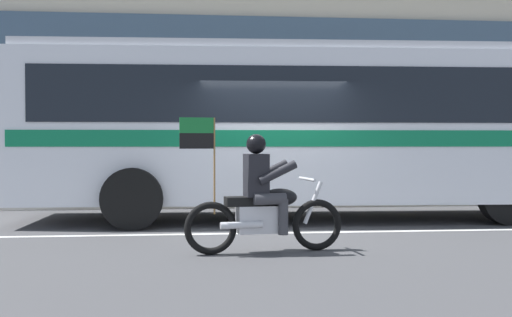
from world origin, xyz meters
The scene contains 6 objects.
ground_plane centered at (0.00, 0.00, 0.00)m, with size 60.00×60.00×0.00m, color #3D3D3F.
sidewalk_curb centered at (0.00, 5.10, 0.07)m, with size 28.00×3.80×0.15m, color #B7B2A8.
lane_center_stripe centered at (0.00, -0.60, 0.00)m, with size 26.60×0.14×0.01m, color silver.
transit_bus centered at (1.11, 1.19, 1.88)m, with size 11.33×2.97×3.22m.
motorcycle_with_rider centered at (-0.43, -2.31, 0.67)m, with size 2.18×0.68×1.78m.
fire_hydrant centered at (3.92, 4.05, 0.52)m, with size 0.22×0.30×0.75m.
Camera 1 is at (-1.31, -10.26, 1.44)m, focal length 42.69 mm.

